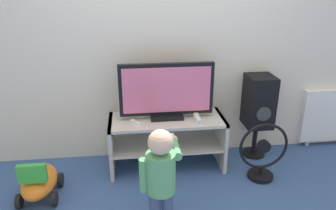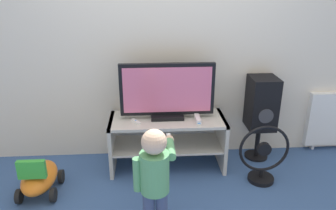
{
  "view_description": "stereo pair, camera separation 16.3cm",
  "coord_description": "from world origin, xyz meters",
  "px_view_note": "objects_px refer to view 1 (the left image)",
  "views": [
    {
      "loc": [
        -0.35,
        -2.77,
        1.89
      ],
      "look_at": [
        0.0,
        0.15,
        0.73
      ],
      "focal_mm": 35.0,
      "sensor_mm": 36.0,
      "label": 1
    },
    {
      "loc": [
        -0.19,
        -2.79,
        1.89
      ],
      "look_at": [
        0.0,
        0.15,
        0.73
      ],
      "focal_mm": 35.0,
      "sensor_mm": 36.0,
      "label": 2
    }
  ],
  "objects_px": {
    "game_console": "(197,119)",
    "radiator": "(332,115)",
    "ride_on_toy": "(39,182)",
    "television": "(167,92)",
    "floor_fan": "(263,154)",
    "speaker_tower": "(259,103)",
    "remote_primary": "(136,122)",
    "child": "(161,173)"
  },
  "relations": [
    {
      "from": "remote_primary",
      "to": "radiator",
      "type": "xyz_separation_m",
      "value": [
        2.3,
        0.33,
        -0.19
      ]
    },
    {
      "from": "ride_on_toy",
      "to": "floor_fan",
      "type": "bearing_deg",
      "value": 1.62
    },
    {
      "from": "ride_on_toy",
      "to": "radiator",
      "type": "height_order",
      "value": "radiator"
    },
    {
      "from": "television",
      "to": "child",
      "type": "distance_m",
      "value": 1.0
    },
    {
      "from": "game_console",
      "to": "radiator",
      "type": "distance_m",
      "value": 1.74
    },
    {
      "from": "remote_primary",
      "to": "game_console",
      "type": "bearing_deg",
      "value": -1.3
    },
    {
      "from": "ride_on_toy",
      "to": "television",
      "type": "bearing_deg",
      "value": 19.14
    },
    {
      "from": "speaker_tower",
      "to": "floor_fan",
      "type": "distance_m",
      "value": 0.59
    },
    {
      "from": "remote_primary",
      "to": "child",
      "type": "relative_size",
      "value": 0.15
    },
    {
      "from": "speaker_tower",
      "to": "floor_fan",
      "type": "xyz_separation_m",
      "value": [
        -0.1,
        -0.45,
        -0.36
      ]
    },
    {
      "from": "remote_primary",
      "to": "speaker_tower",
      "type": "xyz_separation_m",
      "value": [
        1.32,
        0.2,
        0.06
      ]
    },
    {
      "from": "floor_fan",
      "to": "remote_primary",
      "type": "bearing_deg",
      "value": 168.09
    },
    {
      "from": "television",
      "to": "game_console",
      "type": "relative_size",
      "value": 4.78
    },
    {
      "from": "child",
      "to": "ride_on_toy",
      "type": "distance_m",
      "value": 1.23
    },
    {
      "from": "television",
      "to": "child",
      "type": "xyz_separation_m",
      "value": [
        -0.15,
        -0.94,
        -0.31
      ]
    },
    {
      "from": "television",
      "to": "speaker_tower",
      "type": "height_order",
      "value": "television"
    },
    {
      "from": "television",
      "to": "speaker_tower",
      "type": "xyz_separation_m",
      "value": [
        1.01,
        0.09,
        -0.2
      ]
    },
    {
      "from": "remote_primary",
      "to": "ride_on_toy",
      "type": "xyz_separation_m",
      "value": [
        -0.89,
        -0.32,
        -0.4
      ]
    },
    {
      "from": "game_console",
      "to": "speaker_tower",
      "type": "relative_size",
      "value": 0.21
    },
    {
      "from": "game_console",
      "to": "remote_primary",
      "type": "relative_size",
      "value": 1.53
    },
    {
      "from": "child",
      "to": "radiator",
      "type": "height_order",
      "value": "child"
    },
    {
      "from": "speaker_tower",
      "to": "floor_fan",
      "type": "relative_size",
      "value": 1.55
    },
    {
      "from": "speaker_tower",
      "to": "ride_on_toy",
      "type": "bearing_deg",
      "value": -166.95
    },
    {
      "from": "ride_on_toy",
      "to": "radiator",
      "type": "relative_size",
      "value": 0.71
    },
    {
      "from": "television",
      "to": "radiator",
      "type": "distance_m",
      "value": 2.05
    },
    {
      "from": "ride_on_toy",
      "to": "radiator",
      "type": "bearing_deg",
      "value": 11.5
    },
    {
      "from": "game_console",
      "to": "radiator",
      "type": "height_order",
      "value": "radiator"
    },
    {
      "from": "remote_primary",
      "to": "child",
      "type": "xyz_separation_m",
      "value": [
        0.16,
        -0.84,
        -0.05
      ]
    },
    {
      "from": "child",
      "to": "ride_on_toy",
      "type": "height_order",
      "value": "child"
    },
    {
      "from": "television",
      "to": "game_console",
      "type": "bearing_deg",
      "value": -21.39
    },
    {
      "from": "game_console",
      "to": "radiator",
      "type": "bearing_deg",
      "value": 11.56
    },
    {
      "from": "floor_fan",
      "to": "radiator",
      "type": "height_order",
      "value": "radiator"
    },
    {
      "from": "floor_fan",
      "to": "radiator",
      "type": "relative_size",
      "value": 0.79
    },
    {
      "from": "floor_fan",
      "to": "radiator",
      "type": "xyz_separation_m",
      "value": [
        1.08,
        0.59,
        0.11
      ]
    },
    {
      "from": "game_console",
      "to": "floor_fan",
      "type": "relative_size",
      "value": 0.33
    },
    {
      "from": "television",
      "to": "child",
      "type": "bearing_deg",
      "value": -99.19
    },
    {
      "from": "television",
      "to": "game_console",
      "type": "distance_m",
      "value": 0.41
    },
    {
      "from": "television",
      "to": "ride_on_toy",
      "type": "relative_size",
      "value": 1.76
    },
    {
      "from": "television",
      "to": "radiator",
      "type": "height_order",
      "value": "television"
    },
    {
      "from": "radiator",
      "to": "television",
      "type": "bearing_deg",
      "value": -173.39
    },
    {
      "from": "child",
      "to": "speaker_tower",
      "type": "bearing_deg",
      "value": 41.8
    },
    {
      "from": "remote_primary",
      "to": "speaker_tower",
      "type": "bearing_deg",
      "value": 8.4
    }
  ]
}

